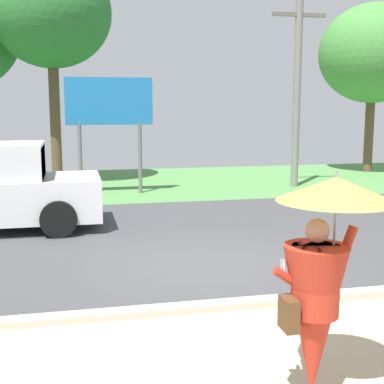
# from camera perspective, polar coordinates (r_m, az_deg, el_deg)

# --- Properties ---
(ground_plane) EXTENTS (40.00, 22.00, 0.20)m
(ground_plane) POSITION_cam_1_polar(r_m,az_deg,el_deg) (12.08, -1.87, -3.93)
(ground_plane) COLOR #424244
(monk_pedestrian) EXTENTS (1.11, 1.08, 2.13)m
(monk_pedestrian) POSITION_cam_1_polar(r_m,az_deg,el_deg) (5.09, 13.39, -8.98)
(monk_pedestrian) COLOR #B22D1E
(monk_pedestrian) RESTS_ON ground_plane
(utility_pole) EXTENTS (1.80, 0.24, 6.13)m
(utility_pole) POSITION_cam_1_polar(r_m,az_deg,el_deg) (18.15, 11.05, 10.75)
(utility_pole) COLOR gray
(utility_pole) RESTS_ON ground_plane
(roadside_billboard) EXTENTS (2.60, 0.12, 3.50)m
(roadside_billboard) POSITION_cam_1_polar(r_m,az_deg,el_deg) (16.45, -8.74, 8.60)
(roadside_billboard) COLOR slate
(roadside_billboard) RESTS_ON ground_plane
(tree_left_far) EXTENTS (4.03, 4.03, 7.57)m
(tree_left_far) POSITION_cam_1_polar(r_m,az_deg,el_deg) (19.52, -14.69, 17.81)
(tree_left_far) COLOR brown
(tree_left_far) RESTS_ON ground_plane
(tree_right_mid) EXTENTS (4.25, 4.25, 6.63)m
(tree_right_mid) POSITION_cam_1_polar(r_m,az_deg,el_deg) (23.09, 18.61, 13.67)
(tree_right_mid) COLOR brown
(tree_right_mid) RESTS_ON ground_plane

